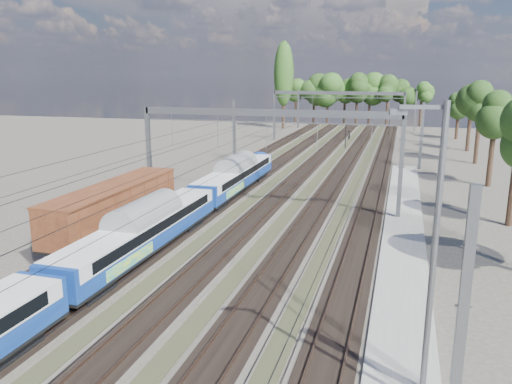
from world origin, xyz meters
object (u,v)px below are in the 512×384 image
(emu_train, at_px, (141,226))
(worker, at_px, (349,136))
(lamp_post, at_px, (431,253))
(freight_boxcar, at_px, (115,206))
(signal_far, at_px, (390,119))
(signal_near, at_px, (346,126))

(emu_train, xyz_separation_m, worker, (6.53, 65.56, -1.45))
(emu_train, relative_size, lamp_post, 5.09)
(freight_boxcar, xyz_separation_m, worker, (11.03, 61.48, -1.44))
(emu_train, distance_m, freight_boxcar, 6.07)
(freight_boxcar, distance_m, lamp_post, 26.52)
(emu_train, xyz_separation_m, signal_far, (13.32, 74.98, 1.06))
(freight_boxcar, bearing_deg, emu_train, -42.18)
(signal_far, bearing_deg, worker, -124.25)
(worker, distance_m, signal_far, 11.88)
(freight_boxcar, relative_size, signal_near, 2.48)
(emu_train, height_order, signal_far, signal_far)
(freight_boxcar, bearing_deg, worker, 79.83)
(worker, xyz_separation_m, lamp_post, (10.56, -76.41, 5.23))
(emu_train, bearing_deg, worker, 84.31)
(signal_near, height_order, lamp_post, lamp_post)
(worker, height_order, signal_near, signal_near)
(emu_train, height_order, freight_boxcar, emu_train)
(freight_boxcar, bearing_deg, lamp_post, -34.66)
(freight_boxcar, distance_m, signal_far, 73.12)
(emu_train, bearing_deg, signal_near, 82.65)
(emu_train, xyz_separation_m, lamp_post, (17.09, -10.85, 3.78))
(freight_boxcar, bearing_deg, signal_far, 75.89)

